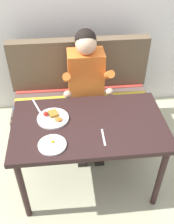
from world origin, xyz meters
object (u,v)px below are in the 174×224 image
Objects in this scene: fork at (103,137)px; knife at (36,106)px; table at (89,131)px; couch at (81,104)px; plate_eggs at (52,145)px; person at (87,81)px; plate_breakfast at (53,118)px.

knife is (-0.50, 0.43, 0.00)m from fork.
knife is at bearing 147.84° from table.
table is 0.83m from couch.
table is 0.20m from fork.
plate_eggs reaches higher than table.
person reaches higher than couch.
table is 4.82× the size of plate_breakfast.
couch is 5.78× the size of plate_breakfast.
person is 0.56m from knife.
fork is (0.09, -0.16, 0.08)m from table.
knife is (-0.13, 0.47, -0.01)m from plate_eggs.
person is at bearing 67.74° from plate_eggs.
knife is at bearing -144.39° from person.
person is (0.04, 0.59, 0.09)m from table.
plate_breakfast is at bearing 146.43° from fork.
person is 7.13× the size of fork.
couch is 0.77m from knife.
couch is 7.20× the size of knife.
fork is 0.66m from knife.
couch is at bearing 29.38° from knife.
knife is at bearing 105.83° from plate_eggs.
couch is at bearing 73.71° from plate_eggs.
fork is at bearing -33.94° from plate_breakfast.
plate_breakfast is at bearing -73.43° from knife.
plate_breakfast reaches higher than table.
fork is at bearing -61.85° from table.
plate_breakfast reaches higher than knife.
fork is 0.85× the size of knife.
person is 4.87× the size of plate_breakfast.
plate_eggs is at bearing -106.29° from couch.
plate_breakfast is (-0.32, -0.51, 0.00)m from person.
table is 6.00× the size of knife.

